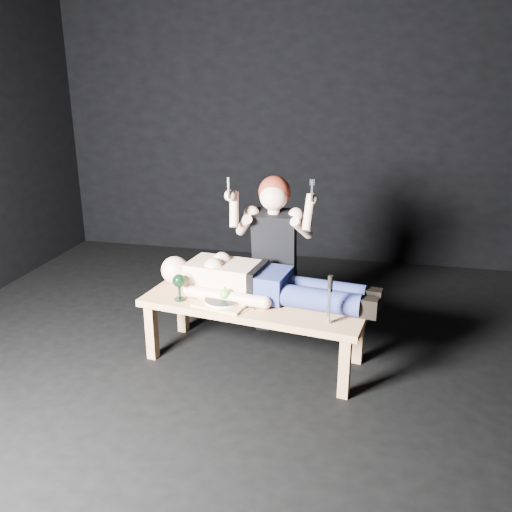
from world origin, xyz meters
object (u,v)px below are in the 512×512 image
object	(u,v)px
kneeling_woman	(276,253)
goblet	(179,287)
table	(254,331)
serving_tray	(222,303)
lying_man	(265,279)
carving_knife	(329,300)

from	to	relation	value
kneeling_woman	goblet	xyz separation A→B (m)	(-0.55, -0.58, -0.09)
table	serving_tray	world-z (taller)	serving_tray
serving_tray	goblet	distance (m)	0.31
lying_man	goblet	world-z (taller)	lying_man
table	goblet	world-z (taller)	goblet
lying_man	carving_knife	distance (m)	0.56
lying_man	serving_tray	bearing A→B (deg)	-134.52
kneeling_woman	serving_tray	world-z (taller)	kneeling_woman
table	kneeling_woman	bearing A→B (deg)	91.81
lying_man	carving_knife	world-z (taller)	carving_knife
lying_man	carving_knife	xyz separation A→B (m)	(0.46, -0.32, 0.03)
kneeling_woman	carving_knife	xyz separation A→B (m)	(0.47, -0.72, -0.03)
table	lying_man	size ratio (longest dim) A/B	1.03
table	serving_tray	xyz separation A→B (m)	(-0.19, -0.11, 0.24)
lying_man	goblet	distance (m)	0.58
goblet	table	bearing A→B (deg)	11.57
goblet	carving_knife	size ratio (longest dim) A/B	0.59
table	kneeling_woman	distance (m)	0.63
serving_tray	goblet	xyz separation A→B (m)	(-0.30, 0.01, 0.08)
carving_knife	lying_man	bearing A→B (deg)	153.82
lying_man	kneeling_woman	distance (m)	0.40
table	goblet	xyz separation A→B (m)	(-0.49, -0.10, 0.32)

